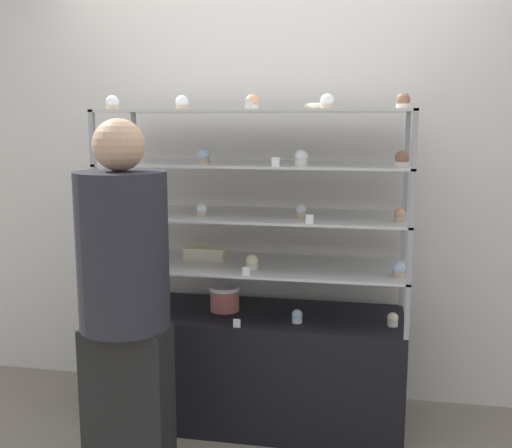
# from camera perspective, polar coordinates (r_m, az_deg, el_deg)

# --- Properties ---
(ground_plane) EXTENTS (20.00, 20.00, 0.00)m
(ground_plane) POSITION_cam_1_polar(r_m,az_deg,el_deg) (3.47, 0.00, -18.04)
(ground_plane) COLOR gray
(back_wall) EXTENTS (8.00, 0.05, 2.60)m
(back_wall) POSITION_cam_1_polar(r_m,az_deg,el_deg) (3.51, 1.29, 4.51)
(back_wall) COLOR silver
(back_wall) RESTS_ON ground_plane
(display_base) EXTENTS (1.56, 0.56, 0.61)m
(display_base) POSITION_cam_1_polar(r_m,az_deg,el_deg) (3.34, 0.00, -13.39)
(display_base) COLOR black
(display_base) RESTS_ON ground_plane
(display_riser_lower) EXTENTS (1.56, 0.56, 0.27)m
(display_riser_lower) POSITION_cam_1_polar(r_m,az_deg,el_deg) (3.16, 0.00, -4.03)
(display_riser_lower) COLOR #99999E
(display_riser_lower) RESTS_ON display_base
(display_riser_middle) EXTENTS (1.56, 0.56, 0.27)m
(display_riser_middle) POSITION_cam_1_polar(r_m,az_deg,el_deg) (3.11, 0.00, 0.73)
(display_riser_middle) COLOR #99999E
(display_riser_middle) RESTS_ON display_riser_lower
(display_riser_upper) EXTENTS (1.56, 0.56, 0.27)m
(display_riser_upper) POSITION_cam_1_polar(r_m,az_deg,el_deg) (3.08, 0.00, 5.62)
(display_riser_upper) COLOR #99999E
(display_riser_upper) RESTS_ON display_riser_middle
(display_riser_top) EXTENTS (1.56, 0.56, 0.27)m
(display_riser_top) POSITION_cam_1_polar(r_m,az_deg,el_deg) (3.08, 0.00, 10.56)
(display_riser_top) COLOR #99999E
(display_riser_top) RESTS_ON display_riser_upper
(layer_cake_centerpiece) EXTENTS (0.16, 0.16, 0.13)m
(layer_cake_centerpiece) POSITION_cam_1_polar(r_m,az_deg,el_deg) (3.25, -3.00, -7.07)
(layer_cake_centerpiece) COLOR #C66660
(layer_cake_centerpiece) RESTS_ON display_base
(sheet_cake_frosted) EXTENTS (0.22, 0.16, 0.07)m
(sheet_cake_frosted) POSITION_cam_1_polar(r_m,az_deg,el_deg) (3.28, -4.71, -2.73)
(sheet_cake_frosted) COLOR beige
(sheet_cake_frosted) RESTS_ON display_riser_lower
(cupcake_0) EXTENTS (0.05, 0.05, 0.07)m
(cupcake_0) POSITION_cam_1_polar(r_m,az_deg,el_deg) (3.32, -13.11, -7.59)
(cupcake_0) COLOR beige
(cupcake_0) RESTS_ON display_base
(cupcake_1) EXTENTS (0.05, 0.05, 0.07)m
(cupcake_1) POSITION_cam_1_polar(r_m,az_deg,el_deg) (3.07, 3.93, -8.76)
(cupcake_1) COLOR white
(cupcake_1) RESTS_ON display_base
(cupcake_2) EXTENTS (0.05, 0.05, 0.07)m
(cupcake_2) POSITION_cam_1_polar(r_m,az_deg,el_deg) (3.09, 12.89, -8.86)
(cupcake_2) COLOR white
(cupcake_2) RESTS_ON display_base
(price_tag_0) EXTENTS (0.04, 0.00, 0.04)m
(price_tag_0) POSITION_cam_1_polar(r_m,az_deg,el_deg) (3.00, -1.84, -9.43)
(price_tag_0) COLOR white
(price_tag_0) RESTS_ON display_base
(cupcake_3) EXTENTS (0.07, 0.07, 0.07)m
(cupcake_3) POSITION_cam_1_polar(r_m,az_deg,el_deg) (3.27, -12.56, -2.96)
(cupcake_3) COLOR white
(cupcake_3) RESTS_ON display_riser_lower
(cupcake_4) EXTENTS (0.07, 0.07, 0.07)m
(cupcake_4) POSITION_cam_1_polar(r_m,az_deg,el_deg) (3.05, -0.43, -3.66)
(cupcake_4) COLOR white
(cupcake_4) RESTS_ON display_riser_lower
(cupcake_5) EXTENTS (0.07, 0.07, 0.07)m
(cupcake_5) POSITION_cam_1_polar(r_m,az_deg,el_deg) (2.98, 13.43, -4.22)
(cupcake_5) COLOR #CCB28C
(cupcake_5) RESTS_ON display_riser_lower
(price_tag_1) EXTENTS (0.04, 0.00, 0.04)m
(price_tag_1) POSITION_cam_1_polar(r_m,az_deg,el_deg) (2.91, -0.86, -4.54)
(price_tag_1) COLOR white
(price_tag_1) RESTS_ON display_riser_lower
(cupcake_6) EXTENTS (0.05, 0.05, 0.06)m
(cupcake_6) POSITION_cam_1_polar(r_m,az_deg,el_deg) (3.28, -12.62, 1.72)
(cupcake_6) COLOR #CCB28C
(cupcake_6) RESTS_ON display_riser_middle
(cupcake_7) EXTENTS (0.05, 0.05, 0.06)m
(cupcake_7) POSITION_cam_1_polar(r_m,az_deg,el_deg) (3.04, -5.17, 1.31)
(cupcake_7) COLOR #CCB28C
(cupcake_7) RESTS_ON display_riser_middle
(cupcake_8) EXTENTS (0.05, 0.05, 0.06)m
(cupcake_8) POSITION_cam_1_polar(r_m,az_deg,el_deg) (3.02, 4.30, 1.25)
(cupcake_8) COLOR #CCB28C
(cupcake_8) RESTS_ON display_riser_middle
(cupcake_9) EXTENTS (0.05, 0.05, 0.06)m
(cupcake_9) POSITION_cam_1_polar(r_m,az_deg,el_deg) (2.96, 13.51, 0.85)
(cupcake_9) COLOR #CCB28C
(cupcake_9) RESTS_ON display_riser_middle
(price_tag_2) EXTENTS (0.04, 0.00, 0.04)m
(price_tag_2) POSITION_cam_1_polar(r_m,az_deg,el_deg) (2.81, 5.13, 0.46)
(price_tag_2) COLOR white
(price_tag_2) RESTS_ON display_riser_middle
(cupcake_10) EXTENTS (0.07, 0.07, 0.07)m
(cupcake_10) POSITION_cam_1_polar(r_m,az_deg,el_deg) (3.20, -13.37, 6.36)
(cupcake_10) COLOR white
(cupcake_10) RESTS_ON display_riser_upper
(cupcake_11) EXTENTS (0.07, 0.07, 0.07)m
(cupcake_11) POSITION_cam_1_polar(r_m,az_deg,el_deg) (3.06, -4.97, 6.44)
(cupcake_11) COLOR #CCB28C
(cupcake_11) RESTS_ON display_riser_upper
(cupcake_12) EXTENTS (0.07, 0.07, 0.07)m
(cupcake_12) POSITION_cam_1_polar(r_m,az_deg,el_deg) (2.89, 4.35, 6.27)
(cupcake_12) COLOR white
(cupcake_12) RESTS_ON display_riser_upper
(cupcake_13) EXTENTS (0.07, 0.07, 0.07)m
(cupcake_13) POSITION_cam_1_polar(r_m,az_deg,el_deg) (2.88, 13.75, 6.01)
(cupcake_13) COLOR beige
(cupcake_13) RESTS_ON display_riser_upper
(price_tag_3) EXTENTS (0.04, 0.00, 0.04)m
(price_tag_3) POSITION_cam_1_polar(r_m,az_deg,el_deg) (2.80, 1.87, 5.93)
(price_tag_3) COLOR white
(price_tag_3) RESTS_ON display_riser_upper
(cupcake_14) EXTENTS (0.06, 0.06, 0.07)m
(cupcake_14) POSITION_cam_1_polar(r_m,az_deg,el_deg) (3.17, -13.52, 11.13)
(cupcake_14) COLOR #CCB28C
(cupcake_14) RESTS_ON display_riser_top
(cupcake_15) EXTENTS (0.06, 0.06, 0.07)m
(cupcake_15) POSITION_cam_1_polar(r_m,az_deg,el_deg) (3.10, -7.06, 11.35)
(cupcake_15) COLOR #CCB28C
(cupcake_15) RESTS_ON display_riser_top
(cupcake_16) EXTENTS (0.06, 0.06, 0.07)m
(cupcake_16) POSITION_cam_1_polar(r_m,az_deg,el_deg) (2.98, -0.46, 11.50)
(cupcake_16) COLOR white
(cupcake_16) RESTS_ON display_riser_top
(cupcake_17) EXTENTS (0.06, 0.06, 0.07)m
(cupcake_17) POSITION_cam_1_polar(r_m,az_deg,el_deg) (2.93, 6.79, 11.47)
(cupcake_17) COLOR #CCB28C
(cupcake_17) RESTS_ON display_riser_top
(cupcake_18) EXTENTS (0.06, 0.06, 0.07)m
(cupcake_18) POSITION_cam_1_polar(r_m,az_deg,el_deg) (2.89, 13.83, 11.29)
(cupcake_18) COLOR beige
(cupcake_18) RESTS_ON display_riser_top
(price_tag_4) EXTENTS (0.04, 0.00, 0.04)m
(price_tag_4) POSITION_cam_1_polar(r_m,az_deg,el_deg) (2.82, -0.69, 11.36)
(price_tag_4) COLOR white
(price_tag_4) RESTS_ON display_riser_top
(donut_glazed) EXTENTS (0.14, 0.14, 0.03)m
(donut_glazed) POSITION_cam_1_polar(r_m,az_deg,el_deg) (3.00, 6.01, 11.08)
(donut_glazed) COLOR #EFE5CC
(donut_glazed) RESTS_ON display_riser_top
(customer_figure) EXTENTS (0.38, 0.38, 1.63)m
(customer_figure) POSITION_cam_1_polar(r_m,az_deg,el_deg) (2.60, -12.40, -7.13)
(customer_figure) COLOR black
(customer_figure) RESTS_ON ground_plane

